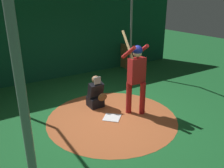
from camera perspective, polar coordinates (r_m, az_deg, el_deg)
ground_plane at (r=6.22m, az=-0.00°, el=-8.21°), size 26.87×26.87×0.00m
dirt_circle at (r=6.22m, az=-0.00°, el=-8.19°), size 3.37×3.37×0.01m
home_plate at (r=6.22m, az=-0.00°, el=-8.11°), size 0.59×0.59×0.01m
batter at (r=6.07m, az=5.89°, el=2.67°), size 0.68×0.49×2.19m
catcher at (r=6.68m, az=-3.91°, el=-2.65°), size 0.58×0.40×0.94m
back_wall at (r=9.13m, az=-13.48°, el=11.46°), size 0.22×10.87×3.24m
cage_frame at (r=5.50m, az=-0.00°, el=13.33°), size 5.57×5.25×3.36m
bat_rack at (r=10.43m, az=2.76°, el=6.69°), size 0.70×0.20×1.05m
baseball_0 at (r=6.58m, az=7.55°, el=-6.30°), size 0.07×0.07×0.07m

